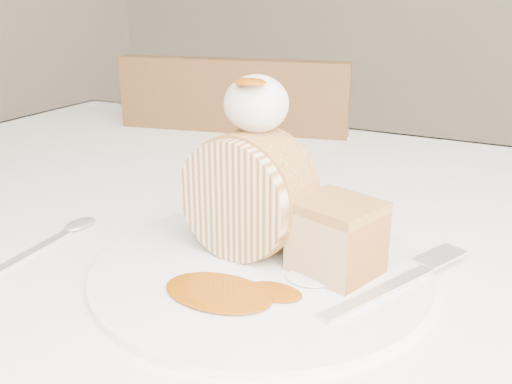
% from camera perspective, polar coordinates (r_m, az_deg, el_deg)
% --- Properties ---
extents(table, '(1.40, 0.90, 0.75)m').
position_cam_1_polar(table, '(0.68, 3.64, -9.75)').
color(table, white).
rests_on(table, ground).
extents(chair_far, '(0.49, 0.49, 0.88)m').
position_cam_1_polar(chair_far, '(1.21, -0.76, -4.19)').
color(chair_far, brown).
rests_on(chair_far, ground).
extents(plate, '(0.39, 0.39, 0.01)m').
position_cam_1_polar(plate, '(0.52, 0.48, -7.70)').
color(plate, white).
rests_on(plate, table).
extents(roulade_slice, '(0.12, 0.08, 0.11)m').
position_cam_1_polar(roulade_slice, '(0.53, -0.84, -0.21)').
color(roulade_slice, beige).
rests_on(roulade_slice, plate).
extents(cake_chunk, '(0.08, 0.08, 0.06)m').
position_cam_1_polar(cake_chunk, '(0.51, 8.05, -4.93)').
color(cake_chunk, '#BE8E48').
rests_on(cake_chunk, plate).
extents(whipped_cream, '(0.06, 0.06, 0.05)m').
position_cam_1_polar(whipped_cream, '(0.52, 0.04, 8.82)').
color(whipped_cream, white).
rests_on(whipped_cream, roulade_slice).
extents(caramel_drizzle, '(0.03, 0.02, 0.01)m').
position_cam_1_polar(caramel_drizzle, '(0.49, -0.61, 11.71)').
color(caramel_drizzle, '#8F4305').
rests_on(caramel_drizzle, whipped_cream).
extents(caramel_pool, '(0.11, 0.09, 0.00)m').
position_cam_1_polar(caramel_pool, '(0.48, -3.79, -9.94)').
color(caramel_pool, '#8F4305').
rests_on(caramel_pool, plate).
extents(fork, '(0.10, 0.18, 0.00)m').
position_cam_1_polar(fork, '(0.49, 12.22, -9.80)').
color(fork, silver).
rests_on(fork, plate).
extents(spoon, '(0.03, 0.15, 0.00)m').
position_cam_1_polar(spoon, '(0.60, -21.85, -5.83)').
color(spoon, silver).
rests_on(spoon, table).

